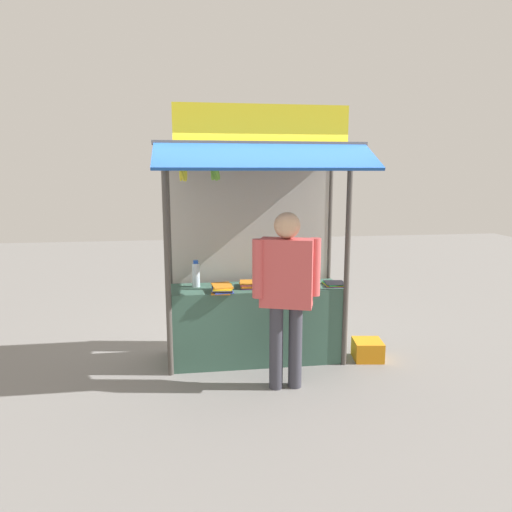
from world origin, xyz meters
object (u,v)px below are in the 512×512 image
water_bottle_rear_center (314,270)px  magazine_stack_back_right (250,284)px  magazine_stack_far_right (222,289)px  banana_bunch_leftmost (183,173)px  banana_bunch_inner_right (215,173)px  water_bottle_far_left (311,271)px  plastic_crate (368,350)px  vendor_person (286,285)px  water_bottle_right (196,274)px  magazine_stack_center (334,284)px

water_bottle_rear_center → magazine_stack_back_right: bearing=-168.4°
magazine_stack_back_right → magazine_stack_far_right: 0.38m
water_bottle_rear_center → banana_bunch_leftmost: banana_bunch_leftmost is taller
magazine_stack_back_right → banana_bunch_inner_right: bearing=-136.6°
water_bottle_far_left → plastic_crate: 1.12m
water_bottle_far_left → vendor_person: 0.93m
banana_bunch_inner_right → vendor_person: banana_bunch_inner_right is taller
water_bottle_rear_center → water_bottle_right: bearing=-177.2°
magazine_stack_center → banana_bunch_inner_right: 1.86m
banana_bunch_leftmost → vendor_person: size_ratio=0.15×
banana_bunch_leftmost → plastic_crate: bearing=5.5°
magazine_stack_back_right → magazine_stack_center: bearing=-3.5°
water_bottle_right → banana_bunch_inner_right: (0.21, -0.46, 1.12)m
water_bottle_right → banana_bunch_leftmost: bearing=-102.8°
magazine_stack_back_right → plastic_crate: bearing=-7.5°
water_bottle_rear_center → magazine_stack_back_right: water_bottle_rear_center is taller
water_bottle_right → water_bottle_rear_center: size_ratio=1.05×
plastic_crate → water_bottle_right: bearing=172.1°
magazine_stack_far_right → banana_bunch_leftmost: bearing=-153.1°
water_bottle_right → water_bottle_rear_center: 1.38m
water_bottle_rear_center → magazine_stack_center: size_ratio=1.06×
water_bottle_right → magazine_stack_center: bearing=-5.5°
water_bottle_rear_center → magazine_stack_back_right: (-0.78, -0.16, -0.11)m
water_bottle_far_left → magazine_stack_back_right: (-0.72, -0.07, -0.12)m
magazine_stack_far_right → magazine_stack_back_right: bearing=29.1°
plastic_crate → water_bottle_far_left: bearing=158.8°
banana_bunch_leftmost → plastic_crate: banana_bunch_leftmost is taller
magazine_stack_back_right → banana_bunch_leftmost: banana_bunch_leftmost is taller
magazine_stack_back_right → magazine_stack_far_right: (-0.33, -0.18, 0.01)m
magazine_stack_far_right → magazine_stack_center: (1.29, 0.12, -0.02)m
magazine_stack_far_right → vendor_person: bearing=-43.5°
water_bottle_right → magazine_stack_center: (1.56, -0.15, -0.13)m
banana_bunch_leftmost → magazine_stack_center: bearing=10.7°
banana_bunch_inner_right → vendor_person: 1.30m
magazine_stack_center → vendor_person: bearing=-135.9°
magazine_stack_center → vendor_person: (-0.70, -0.68, 0.18)m
banana_bunch_inner_right → water_bottle_far_left: bearing=21.6°
water_bottle_right → water_bottle_rear_center: (1.38, 0.07, -0.01)m
magazine_stack_far_right → banana_bunch_inner_right: bearing=-109.0°
water_bottle_rear_center → plastic_crate: bearing=-30.7°
water_bottle_right → vendor_person: size_ratio=0.17×
water_bottle_right → vendor_person: 1.19m
water_bottle_right → water_bottle_far_left: bearing=-1.1°
water_bottle_rear_center → plastic_crate: water_bottle_rear_center is taller
magazine_stack_back_right → plastic_crate: 1.56m
vendor_person → plastic_crate: vendor_person is taller
water_bottle_rear_center → magazine_stack_center: bearing=-50.9°
magazine_stack_center → vendor_person: size_ratio=0.15×
plastic_crate → banana_bunch_inner_right: bearing=-173.5°
water_bottle_far_left → plastic_crate: size_ratio=0.95×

